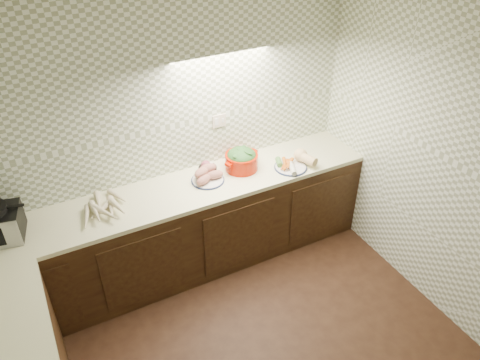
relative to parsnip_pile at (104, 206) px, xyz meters
name	(u,v)px	position (x,y,z in m)	size (l,w,h in m)	color
room	(267,227)	(0.62, -1.54, 0.69)	(3.60, 3.60, 2.60)	black
counter	(135,324)	(-0.06, -0.85, -0.48)	(3.60, 3.60, 0.90)	black
parsnip_pile	(104,206)	(0.00, 0.00, 0.00)	(0.43, 0.30, 0.08)	beige
sweet_potato_plate	(207,176)	(0.92, 0.00, 0.02)	(0.30, 0.30, 0.13)	#151F45
onion_bowl	(207,168)	(0.97, 0.11, 0.01)	(0.17, 0.17, 0.13)	black
dutch_oven	(242,159)	(1.28, 0.03, 0.07)	(0.38, 0.38, 0.21)	#B01600
veg_plate	(295,160)	(1.75, -0.14, 0.02)	(0.38, 0.35, 0.14)	#151F45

